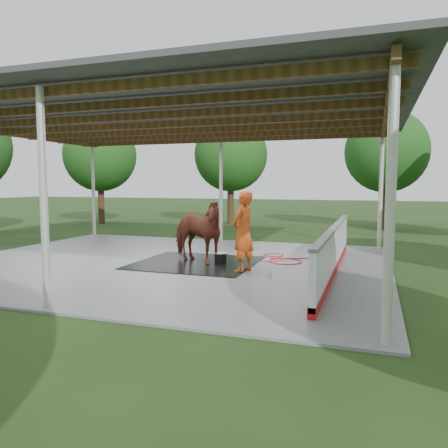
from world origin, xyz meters
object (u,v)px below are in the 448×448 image
(handler, at_px, (243,231))
(wash_bucket, at_px, (221,258))
(horse, at_px, (196,231))
(dasher_board, at_px, (334,251))

(handler, distance_m, wash_bucket, 1.41)
(wash_bucket, bearing_deg, horse, -174.09)
(dasher_board, xyz_separation_m, wash_bucket, (-3.01, 0.13, -0.38))
(handler, height_order, wash_bucket, handler)
(horse, distance_m, wash_bucket, 1.00)
(horse, relative_size, handler, 1.01)
(dasher_board, bearing_deg, wash_bucket, 177.51)
(horse, xyz_separation_m, wash_bucket, (0.70, 0.07, -0.72))
(handler, relative_size, wash_bucket, 5.97)
(dasher_board, distance_m, handler, 2.29)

